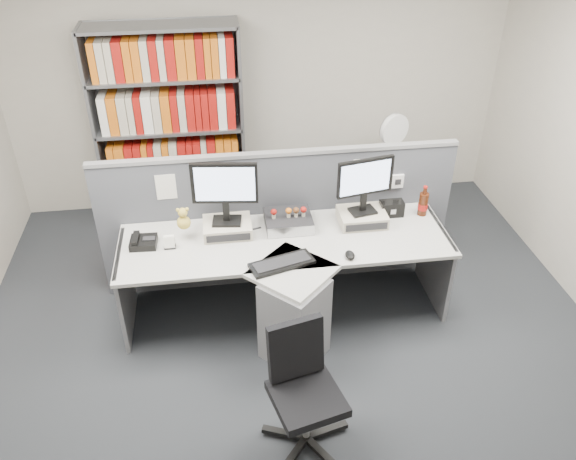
{
  "coord_description": "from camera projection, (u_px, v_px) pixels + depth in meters",
  "views": [
    {
      "loc": [
        -0.51,
        -2.94,
        3.32
      ],
      "look_at": [
        0.0,
        0.65,
        0.92
      ],
      "focal_mm": 36.54,
      "sensor_mm": 36.0,
      "label": 1
    }
  ],
  "objects": [
    {
      "name": "speaker",
      "position": [
        391.0,
        208.0,
        4.87
      ],
      "size": [
        0.19,
        0.11,
        0.13
      ],
      "primitive_type": "cube",
      "color": "black",
      "rests_on": "desk"
    },
    {
      "name": "shelving_unit",
      "position": [
        171.0,
        132.0,
        5.7
      ],
      "size": [
        1.41,
        0.4,
        2.0
      ],
      "color": "slate",
      "rests_on": "ground"
    },
    {
      "name": "monitor_right",
      "position": [
        365.0,
        181.0,
        4.6
      ],
      "size": [
        0.46,
        0.19,
        0.48
      ],
      "color": "black",
      "rests_on": "monitor_riser_right"
    },
    {
      "name": "desk_fan",
      "position": [
        394.0,
        133.0,
        5.54
      ],
      "size": [
        0.3,
        0.19,
        0.52
      ],
      "color": "white",
      "rests_on": "filing_cabinet"
    },
    {
      "name": "mouse",
      "position": [
        350.0,
        255.0,
        4.39
      ],
      "size": [
        0.07,
        0.11,
        0.04
      ],
      "primitive_type": "ellipsoid",
      "color": "black",
      "rests_on": "desk"
    },
    {
      "name": "ground",
      "position": [
        300.0,
        382.0,
        4.32
      ],
      "size": [
        5.5,
        5.5,
        0.0
      ],
      "primitive_type": "plane",
      "color": "#2D3035",
      "rests_on": "ground"
    },
    {
      "name": "monitor_left",
      "position": [
        225.0,
        188.0,
        4.46
      ],
      "size": [
        0.51,
        0.19,
        0.52
      ],
      "color": "black",
      "rests_on": "monitor_riser_left"
    },
    {
      "name": "filing_cabinet",
      "position": [
        387.0,
        195.0,
        5.92
      ],
      "size": [
        0.45,
        0.61,
        0.7
      ],
      "color": "slate",
      "rests_on": "ground"
    },
    {
      "name": "desk_phone",
      "position": [
        143.0,
        242.0,
        4.52
      ],
      "size": [
        0.21,
        0.19,
        0.09
      ],
      "color": "black",
      "rests_on": "desk"
    },
    {
      "name": "room_shell",
      "position": [
        304.0,
        165.0,
        3.34
      ],
      "size": [
        5.04,
        5.54,
        2.72
      ],
      "color": "#BCB5A8",
      "rests_on": "ground"
    },
    {
      "name": "monitor_riser_left",
      "position": [
        227.0,
        228.0,
        4.65
      ],
      "size": [
        0.38,
        0.31,
        0.1
      ],
      "color": "#BEB49D",
      "rests_on": "desk"
    },
    {
      "name": "keyboard",
      "position": [
        282.0,
        263.0,
        4.32
      ],
      "size": [
        0.51,
        0.31,
        0.03
      ],
      "color": "black",
      "rests_on": "desk"
    },
    {
      "name": "cola_bottle",
      "position": [
        423.0,
        204.0,
        4.86
      ],
      "size": [
        0.08,
        0.08,
        0.27
      ],
      "color": "#3F190A",
      "rests_on": "desk"
    },
    {
      "name": "partition",
      "position": [
        279.0,
        218.0,
        5.0
      ],
      "size": [
        3.0,
        0.08,
        1.27
      ],
      "color": "#4F5159",
      "rests_on": "ground"
    },
    {
      "name": "plush_toy",
      "position": [
        183.0,
        220.0,
        4.51
      ],
      "size": [
        0.11,
        0.11,
        0.19
      ],
      "color": "gold",
      "rests_on": "monitor_riser_left"
    },
    {
      "name": "desktop_pc",
      "position": [
        288.0,
        221.0,
        4.73
      ],
      "size": [
        0.37,
        0.33,
        0.1
      ],
      "color": "black",
      "rests_on": "desk"
    },
    {
      "name": "figurines",
      "position": [
        291.0,
        212.0,
        4.67
      ],
      "size": [
        0.29,
        0.05,
        0.09
      ],
      "color": "#BEB49D",
      "rests_on": "desktop_pc"
    },
    {
      "name": "desk",
      "position": [
        289.0,
        283.0,
        4.56
      ],
      "size": [
        2.6,
        1.2,
        0.72
      ],
      "color": "#B8B7B1",
      "rests_on": "ground"
    },
    {
      "name": "desk_calendar",
      "position": [
        169.0,
        243.0,
        4.48
      ],
      "size": [
        0.09,
        0.07,
        0.11
      ],
      "color": "black",
      "rests_on": "desk"
    },
    {
      "name": "monitor_riser_right",
      "position": [
        362.0,
        217.0,
        4.78
      ],
      "size": [
        0.38,
        0.31,
        0.1
      ],
      "color": "#BEB49D",
      "rests_on": "desk"
    },
    {
      "name": "office_chair",
      "position": [
        303.0,
        386.0,
        3.69
      ],
      "size": [
        0.58,
        0.57,
        0.88
      ],
      "color": "silver",
      "rests_on": "ground"
    }
  ]
}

